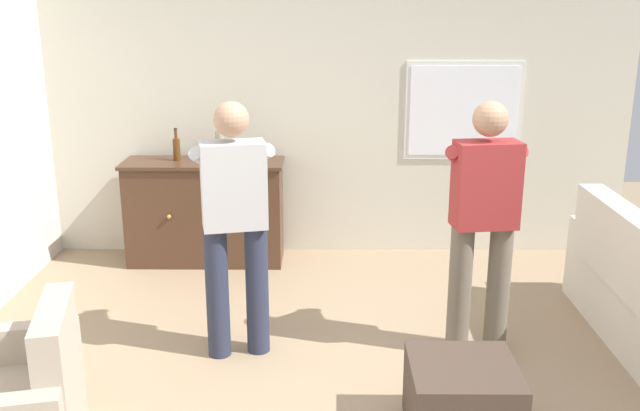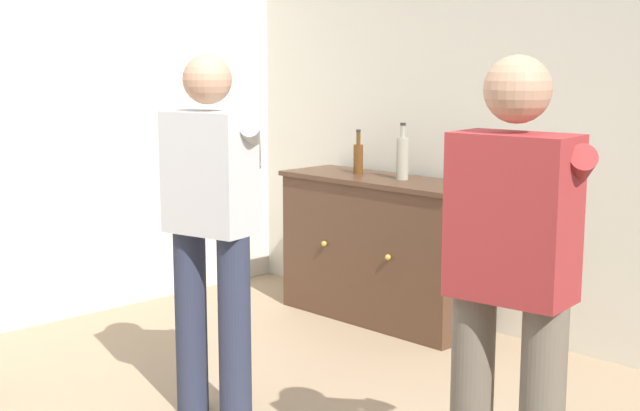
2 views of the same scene
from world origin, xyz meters
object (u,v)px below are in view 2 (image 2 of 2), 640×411
(person_standing_right, at_px, (512,281))
(bottle_liquor_amber, at_px, (358,157))
(sideboard_cabinet, at_px, (380,249))
(bottle_wine_green, at_px, (403,157))
(person_standing_left, at_px, (212,220))

(person_standing_right, bearing_deg, bottle_liquor_amber, 143.35)
(sideboard_cabinet, xyz_separation_m, bottle_wine_green, (0.15, 0.03, 0.60))
(bottle_liquor_amber, bearing_deg, person_standing_right, -36.65)
(bottle_liquor_amber, xyz_separation_m, person_standing_left, (0.72, -1.74, -0.09))
(bottle_liquor_amber, height_order, person_standing_right, person_standing_right)
(bottle_wine_green, relative_size, person_standing_left, 0.21)
(sideboard_cabinet, bearing_deg, bottle_wine_green, 10.08)
(sideboard_cabinet, distance_m, bottle_wine_green, 0.62)
(person_standing_left, bearing_deg, bottle_wine_green, 101.06)
(person_standing_left, distance_m, person_standing_right, 1.58)
(bottle_wine_green, distance_m, person_standing_left, 1.77)
(bottle_wine_green, distance_m, person_standing_right, 2.57)
(bottle_wine_green, height_order, person_standing_right, person_standing_right)
(bottle_liquor_amber, bearing_deg, sideboard_cabinet, -8.72)
(bottle_liquor_amber, bearing_deg, bottle_wine_green, -1.29)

